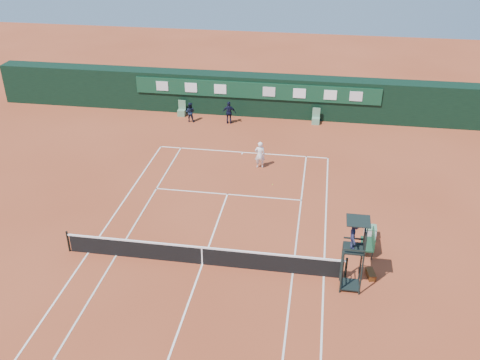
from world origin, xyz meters
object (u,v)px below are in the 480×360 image
object	(u,v)px
cooler	(370,232)
tennis_net	(202,255)
umpire_chair	(355,240)
player	(260,155)
player_bench	(370,242)

from	to	relation	value
cooler	tennis_net	bearing A→B (deg)	-156.37
tennis_net	cooler	distance (m)	8.33
tennis_net	umpire_chair	size ratio (longest dim) A/B	3.77
tennis_net	player	distance (m)	10.06
cooler	player	bearing A→B (deg)	133.39
player	player_bench	bearing A→B (deg)	122.48
cooler	player	world-z (taller)	player
player_bench	cooler	size ratio (longest dim) A/B	1.86
player_bench	player	distance (m)	9.97
umpire_chair	player_bench	xyz separation A→B (m)	(0.96, 2.69, -1.86)
umpire_chair	cooler	xyz separation A→B (m)	(1.07, 3.91, -2.13)
umpire_chair	player_bench	bearing A→B (deg)	70.33
tennis_net	cooler	bearing A→B (deg)	23.63
umpire_chair	cooler	size ratio (longest dim) A/B	5.30
tennis_net	player_bench	size ratio (longest dim) A/B	10.75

